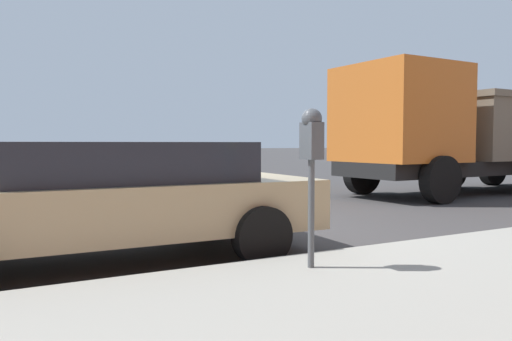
{
  "coord_description": "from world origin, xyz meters",
  "views": [
    {
      "loc": [
        -6.51,
        2.92,
        1.3
      ],
      "look_at": [
        -2.15,
        0.57,
        1.03
      ],
      "focal_mm": 35.0,
      "sensor_mm": 36.0,
      "label": 1
    }
  ],
  "objects": [
    {
      "name": "dump_truck",
      "position": [
        2.35,
        -8.22,
        1.61
      ],
      "size": [
        2.99,
        7.87,
        3.1
      ],
      "rotation": [
        0.0,
        0.0,
        0.04
      ],
      "color": "black",
      "rests_on": "ground_plane"
    },
    {
      "name": "parking_meter",
      "position": [
        -2.72,
        0.3,
        1.27
      ],
      "size": [
        0.21,
        0.19,
        1.47
      ],
      "color": "#4C5156",
      "rests_on": "sidewalk"
    },
    {
      "name": "ground_plane",
      "position": [
        0.0,
        0.0,
        0.0
      ],
      "size": [
        220.0,
        220.0,
        0.0
      ],
      "primitive_type": "plane",
      "color": "#3D3A3A"
    },
    {
      "name": "car_tan",
      "position": [
        -0.95,
        1.73,
        0.72
      ],
      "size": [
        2.14,
        4.68,
        1.32
      ],
      "rotation": [
        0.0,
        0.0,
        -0.02
      ],
      "color": "tan",
      "rests_on": "ground_plane"
    }
  ]
}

